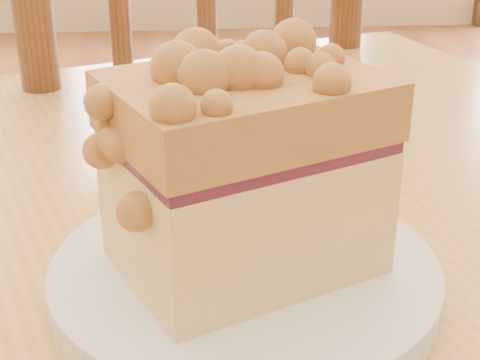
% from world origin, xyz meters
% --- Properties ---
extents(cafe_chair_main, '(0.55, 0.55, 0.94)m').
position_xyz_m(cafe_chair_main, '(0.07, 0.81, 0.47)').
color(cafe_chair_main, '#563817').
rests_on(cafe_chair_main, ground).
extents(plate, '(0.20, 0.20, 0.02)m').
position_xyz_m(plate, '(0.13, 0.25, 0.76)').
color(plate, white).
rests_on(plate, cafe_table_main).
extents(cake_slice, '(0.15, 0.13, 0.12)m').
position_xyz_m(cake_slice, '(0.13, 0.25, 0.82)').
color(cake_slice, '#DACA7B').
rests_on(cake_slice, plate).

